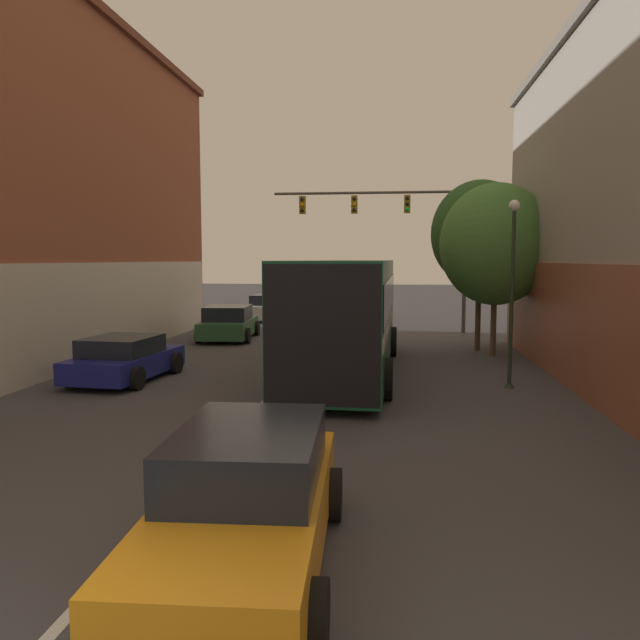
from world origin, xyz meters
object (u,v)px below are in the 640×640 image
(bus, at_px, (346,310))
(parked_car_left_mid, at_px, (125,359))
(street_tree_near, at_px, (480,234))
(traffic_signal_gantry, at_px, (400,223))
(hatchback_foreground, at_px, (246,504))
(parked_car_left_far, at_px, (229,323))
(street_lamp, at_px, (512,287))
(parked_car_left_near, at_px, (270,308))
(street_tree_far, at_px, (496,244))

(bus, xyz_separation_m, parked_car_left_mid, (-5.94, -1.87, -1.25))
(bus, height_order, street_tree_near, street_tree_near)
(traffic_signal_gantry, bearing_deg, hatchback_foreground, -94.55)
(parked_car_left_far, relative_size, traffic_signal_gantry, 0.50)
(street_lamp, bearing_deg, street_tree_near, 89.53)
(parked_car_left_far, bearing_deg, parked_car_left_near, -4.76)
(bus, bearing_deg, street_tree_near, -39.98)
(bus, bearing_deg, parked_car_left_far, 38.41)
(hatchback_foreground, bearing_deg, bus, -3.37)
(bus, relative_size, street_tree_far, 1.88)
(parked_car_left_mid, xyz_separation_m, traffic_signal_gantry, (7.53, 12.43, 4.34))
(parked_car_left_far, bearing_deg, street_tree_near, -105.90)
(bus, height_order, parked_car_left_near, bus)
(street_lamp, height_order, street_tree_near, street_tree_near)
(hatchback_foreground, height_order, street_tree_far, street_tree_far)
(hatchback_foreground, relative_size, street_tree_near, 0.74)
(parked_car_left_mid, relative_size, traffic_signal_gantry, 0.46)
(street_tree_far, bearing_deg, parked_car_left_far, 162.29)
(bus, distance_m, street_tree_near, 7.12)
(traffic_signal_gantry, bearing_deg, street_tree_near, -63.00)
(bus, relative_size, hatchback_foreground, 2.44)
(bus, bearing_deg, street_lamp, -109.98)
(hatchback_foreground, distance_m, parked_car_left_far, 19.49)
(traffic_signal_gantry, height_order, street_lamp, traffic_signal_gantry)
(parked_car_left_far, bearing_deg, bus, -146.87)
(traffic_signal_gantry, xyz_separation_m, street_tree_near, (2.80, -5.49, -0.72))
(bus, xyz_separation_m, hatchback_foreground, (-0.17, -11.68, -1.13))
(bus, height_order, parked_car_left_far, bus)
(traffic_signal_gantry, relative_size, street_lamp, 1.82)
(hatchback_foreground, height_order, parked_car_left_far, hatchback_foreground)
(parked_car_left_mid, distance_m, street_tree_near, 12.96)
(bus, distance_m, street_tree_far, 6.42)
(hatchback_foreground, bearing_deg, traffic_signal_gantry, -7.07)
(traffic_signal_gantry, distance_m, street_tree_far, 7.53)
(parked_car_left_far, height_order, street_tree_far, street_tree_far)
(parked_car_left_near, height_order, street_lamp, street_lamp)
(traffic_signal_gantry, distance_m, street_lamp, 12.75)
(parked_car_left_mid, xyz_separation_m, street_lamp, (10.28, 0.21, 2.01))
(parked_car_left_near, relative_size, street_tree_far, 0.76)
(bus, height_order, traffic_signal_gantry, traffic_signal_gantry)
(parked_car_left_near, relative_size, parked_car_left_far, 1.02)
(parked_car_left_near, xyz_separation_m, street_tree_far, (10.13, -11.72, 3.14))
(parked_car_left_mid, distance_m, street_tree_far, 12.54)
(street_lamp, bearing_deg, hatchback_foreground, -114.24)
(street_tree_near, bearing_deg, bus, -130.92)
(bus, relative_size, traffic_signal_gantry, 1.27)
(hatchback_foreground, distance_m, street_lamp, 11.16)
(parked_car_left_far, xyz_separation_m, street_lamp, (9.77, -8.74, 1.94))
(bus, xyz_separation_m, parked_car_left_far, (-5.43, 7.08, -1.18))
(street_lamp, bearing_deg, bus, 159.08)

